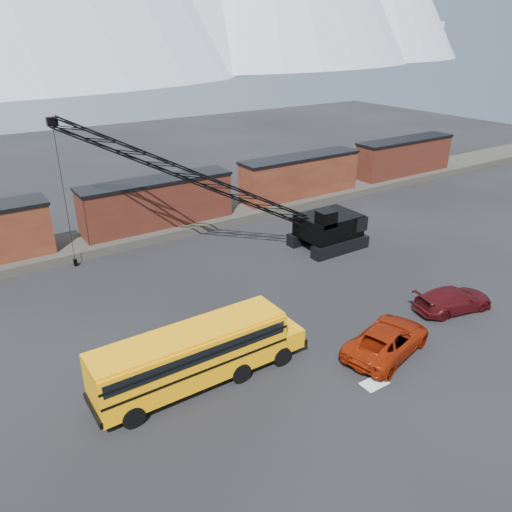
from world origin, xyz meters
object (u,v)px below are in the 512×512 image
Objects in this scene: school_bus at (197,353)px; crawler_crane at (195,177)px; maroon_suv at (453,299)px; red_pickup at (387,340)px.

crawler_crane reaches higher than school_bus.
maroon_suv is (17.18, -2.60, -1.02)m from school_bus.
maroon_suv is (7.13, 0.92, -0.08)m from red_pickup.
maroon_suv is at bearing -8.61° from school_bus.
red_pickup is (10.05, -3.52, -0.94)m from school_bus.
school_bus is 2.18× the size of maroon_suv.
school_bus reaches higher than maroon_suv.
maroon_suv is 0.24× the size of crawler_crane.
school_bus is at bearing 56.03° from red_pickup.
school_bus is 10.69m from red_pickup.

